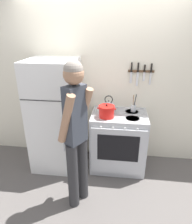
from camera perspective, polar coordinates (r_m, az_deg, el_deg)
ground_plane at (r=3.68m, az=1.37°, el=-11.48°), size 14.00×14.00×0.00m
wall_back at (r=3.17m, az=1.65°, el=8.20°), size 10.00×0.06×2.55m
refrigerator at (r=3.10m, az=-11.47°, el=-1.11°), size 0.70×0.72×1.69m
stove_range at (r=3.14m, az=6.35°, el=-8.26°), size 0.82×0.65×0.91m
dutch_oven_pot at (r=2.81m, az=3.04°, el=0.17°), size 0.27×0.23×0.19m
tea_kettle at (r=3.04m, az=3.64°, el=1.79°), size 0.20×0.16×0.24m
utensil_jar at (r=3.06m, az=10.66°, el=1.26°), size 0.08×0.08×0.28m
person at (r=2.24m, az=-5.74°, el=-5.25°), size 0.41×0.45×1.80m
wall_knife_strip at (r=3.07m, az=12.70°, el=11.36°), size 0.38×0.03×0.35m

